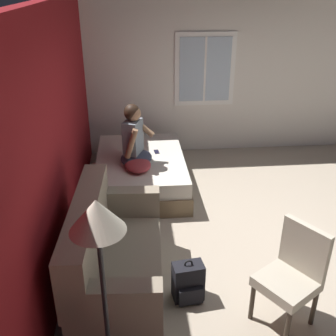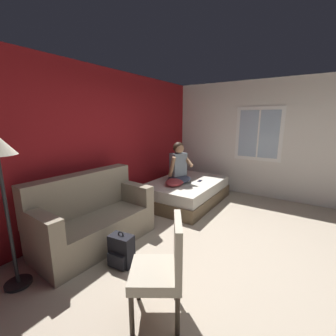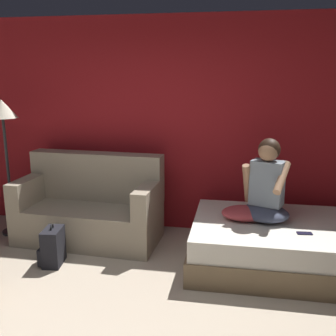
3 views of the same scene
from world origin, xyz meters
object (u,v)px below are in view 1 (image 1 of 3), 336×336
backpack (188,282)px  throw_pillow (138,165)px  side_chair (292,273)px  floor_lamp (99,237)px  cell_phone (157,152)px  bed (141,172)px  couch (113,260)px  person_seated (134,140)px

backpack → throw_pillow: 2.08m
side_chair → floor_lamp: size_ratio=0.58×
side_chair → backpack: size_ratio=2.14×
cell_phone → throw_pillow: bearing=-122.9°
bed → backpack: bed is taller
side_chair → cell_phone: (2.92, 1.02, -0.05)m
couch → backpack: 0.78m
couch → throw_pillow: size_ratio=3.63×
couch → floor_lamp: bearing=-179.2°
bed → side_chair: bearing=-155.1°
floor_lamp → backpack: bearing=-38.7°
person_seated → cell_phone: bearing=-42.5°
throw_pillow → cell_phone: 0.65m
backpack → cell_phone: (2.59, 0.14, 0.29)m
cell_phone → floor_lamp: floor_lamp is taller
couch → floor_lamp: size_ratio=1.02×
side_chair → cell_phone: size_ratio=6.81×
cell_phone → backpack: bearing=-92.6°
bed → couch: (-2.26, 0.34, 0.16)m
couch → cell_phone: (2.42, -0.59, 0.09)m
bed → cell_phone: cell_phone is taller
backpack → throw_pillow: throw_pillow is taller
couch → person_seated: person_seated is taller
backpack → floor_lamp: 1.69m
bed → backpack: 2.46m
bed → floor_lamp: (-3.32, 0.32, 1.19)m
bed → throw_pillow: throw_pillow is taller
side_chair → bed: bearing=24.9°
person_seated → throw_pillow: 0.36m
throw_pillow → cell_phone: bearing=-27.2°
throw_pillow → floor_lamp: 3.05m
throw_pillow → floor_lamp: (-2.91, 0.28, 0.88)m
throw_pillow → bed: bearing=-5.7°
side_chair → throw_pillow: bearing=29.4°
person_seated → backpack: size_ratio=1.91×
cell_phone → floor_lamp: (-3.48, 0.58, 0.94)m
side_chair → cell_phone: 3.09m
throw_pillow → cell_phone: (0.58, -0.30, -0.07)m
bed → person_seated: bearing=159.1°
backpack → floor_lamp: floor_lamp is taller
bed → cell_phone: (0.16, -0.26, 0.25)m
bed → couch: bearing=171.5°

